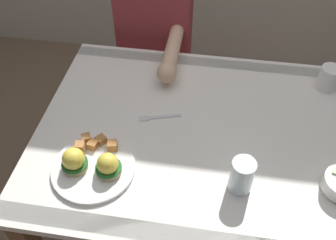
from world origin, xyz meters
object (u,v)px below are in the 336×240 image
at_px(dining_table, 204,151).
at_px(water_glass_near, 242,177).
at_px(fork, 158,117).
at_px(diner_person, 155,47).
at_px(eggs_benedict_plate, 92,164).
at_px(coffee_mug, 330,78).

bearing_deg(dining_table, water_glass_near, -60.54).
xyz_separation_m(fork, diner_person, (-0.11, 0.56, -0.09)).
relative_size(eggs_benedict_plate, diner_person, 0.24).
relative_size(dining_table, eggs_benedict_plate, 4.44).
relative_size(dining_table, diner_person, 1.05).
bearing_deg(fork, diner_person, 101.27).
relative_size(coffee_mug, diner_person, 0.10).
bearing_deg(diner_person, coffee_mug, -21.22).
relative_size(dining_table, water_glass_near, 10.03).
height_order(eggs_benedict_plate, water_glass_near, water_glass_near).
bearing_deg(dining_table, eggs_benedict_plate, -148.10).
bearing_deg(fork, eggs_benedict_plate, -122.49).
bearing_deg(water_glass_near, diner_person, 116.99).
height_order(dining_table, coffee_mug, coffee_mug).
relative_size(dining_table, fork, 7.81).
distance_m(eggs_benedict_plate, water_glass_near, 0.47).
bearing_deg(eggs_benedict_plate, water_glass_near, 0.54).
height_order(coffee_mug, fork, coffee_mug).
xyz_separation_m(eggs_benedict_plate, water_glass_near, (0.47, 0.00, 0.03)).
relative_size(eggs_benedict_plate, fork, 1.76).
xyz_separation_m(dining_table, diner_person, (-0.29, 0.60, 0.02)).
xyz_separation_m(water_glass_near, diner_person, (-0.41, 0.81, -0.14)).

